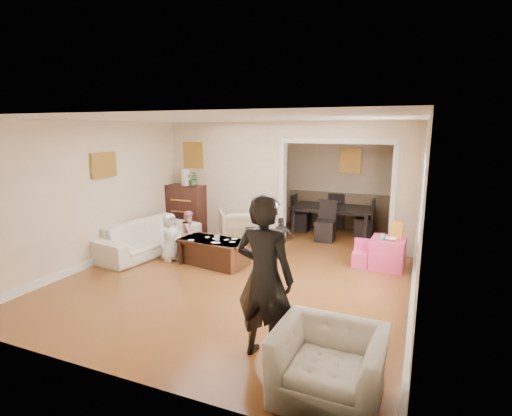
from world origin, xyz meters
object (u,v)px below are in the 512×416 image
at_px(child_kneel_a, 170,237).
at_px(dining_table, 332,221).
at_px(dresser, 187,210).
at_px(coffee_table, 214,252).
at_px(child_toddler, 281,238).
at_px(child_kneel_b, 190,233).
at_px(cyan_cup, 382,237).
at_px(armchair_front, 329,364).
at_px(coffee_cup, 217,238).
at_px(play_table, 387,254).
at_px(adult_person, 264,278).
at_px(sofa, 149,237).
at_px(table_lamp, 186,177).
at_px(armchair_back, 239,227).

bearing_deg(child_kneel_a, dining_table, -17.73).
height_order(dresser, coffee_table, dresser).
bearing_deg(child_toddler, child_kneel_b, -15.54).
bearing_deg(cyan_cup, armchair_front, -91.55).
height_order(dresser, coffee_cup, dresser).
distance_m(play_table, adult_person, 3.64).
height_order(armchair_front, child_kneel_a, child_kneel_a).
xyz_separation_m(dresser, child_kneel_b, (0.90, -1.33, -0.14)).
height_order(play_table, child_toddler, child_toddler).
relative_size(adult_person, child_toddler, 2.24).
relative_size(armchair_front, play_table, 1.75).
xyz_separation_m(sofa, dining_table, (3.06, 2.84, 0.00)).
height_order(coffee_cup, play_table, coffee_cup).
xyz_separation_m(dresser, cyan_cup, (4.47, -0.70, 0.00)).
height_order(sofa, cyan_cup, sofa).
bearing_deg(coffee_cup, armchair_front, -46.38).
bearing_deg(coffee_cup, child_kneel_b, 156.37).
height_order(table_lamp, dining_table, table_lamp).
bearing_deg(table_lamp, coffee_table, -45.54).
distance_m(armchair_back, child_kneel_a, 1.66).
distance_m(coffee_table, child_kneel_a, 0.89).
bearing_deg(adult_person, dresser, -42.77).
distance_m(armchair_back, dining_table, 2.31).
bearing_deg(armchair_front, sofa, 146.55).
bearing_deg(child_kneel_b, play_table, -89.47).
height_order(dresser, cyan_cup, dresser).
distance_m(sofa, armchair_back, 1.87).
bearing_deg(play_table, armchair_front, -93.02).
distance_m(adult_person, child_toddler, 3.38).
distance_m(dresser, adult_person, 5.44).
bearing_deg(play_table, adult_person, -106.15).
height_order(table_lamp, adult_person, adult_person).
bearing_deg(dresser, coffee_cup, -44.67).
bearing_deg(armchair_back, sofa, 6.94).
relative_size(dresser, coffee_cup, 10.82).
height_order(dining_table, child_kneel_a, child_kneel_a).
distance_m(coffee_cup, child_kneel_a, 0.96).
bearing_deg(child_kneel_a, table_lamp, 42.83).
relative_size(armchair_back, dining_table, 0.44).
relative_size(sofa, armchair_front, 2.21).
bearing_deg(child_kneel_b, table_lamp, 24.09).
xyz_separation_m(coffee_cup, adult_person, (1.87, -2.41, 0.40)).
xyz_separation_m(cyan_cup, adult_person, (-0.90, -3.39, 0.32)).
distance_m(coffee_cup, child_toddler, 1.25).
relative_size(coffee_cup, child_kneel_b, 0.12).
distance_m(coffee_table, coffee_cup, 0.30).
xyz_separation_m(armchair_back, coffee_table, (0.10, -1.33, -0.14)).
bearing_deg(cyan_cup, armchair_back, 172.26).
relative_size(armchair_front, child_toddler, 1.23).
distance_m(play_table, cyan_cup, 0.33).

